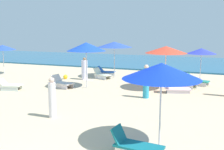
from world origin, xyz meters
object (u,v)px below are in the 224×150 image
Objects in this scene: umbrella_5 at (86,47)px; beachgoer_1 at (85,70)px; umbrella_8 at (3,47)px; beach_ball_2 at (65,77)px; beachgoer_2 at (146,82)px; umbrella_7 at (166,50)px; lounge_chair_0_0 at (197,81)px; lounge_chair_7_0 at (183,83)px; umbrella_9 at (114,45)px; umbrella_0 at (201,51)px; lounge_chair_4_0 at (10,85)px; beachgoer_4 at (52,99)px; lounge_chair_5_0 at (62,83)px; lounge_chair_7_1 at (176,88)px; lounge_chair_9_0 at (102,75)px; lounge_chair_9_1 at (106,72)px; lounge_chair_6_0 at (135,146)px; umbrella_6 at (161,71)px.

umbrella_5 is 3.09m from beachgoer_1.
umbrella_8 is 7.25× the size of beach_ball_2.
umbrella_7 is at bearing -169.36° from beachgoer_2.
lounge_chair_0_0 is at bearing 27.13° from umbrella_5.
umbrella_9 reaches higher than lounge_chair_7_0.
beach_ball_2 is (-6.93, 0.76, -2.10)m from umbrella_7.
umbrella_5 is 6.06m from lounge_chair_7_0.
umbrella_0 is 11.96m from lounge_chair_4_0.
lounge_chair_5_0 is at bearing -46.09° from beachgoer_4.
beachgoer_4 is at bearing 132.15° from lounge_chair_7_1.
lounge_chair_9_0 is (-5.35, 2.49, 0.03)m from lounge_chair_7_1.
beachgoer_2 is (4.12, -4.12, 0.52)m from lounge_chair_9_0.
lounge_chair_9_1 is 3.13m from beach_ball_2.
beachgoer_1 is (-0.72, -2.09, 0.42)m from lounge_chair_9_1.
lounge_chair_4_0 is at bearing 167.17° from lounge_chair_9_0.
lounge_chair_6_0 is at bearing -161.43° from lounge_chair_7_0.
umbrella_7 is 7.27m from beach_ball_2.
lounge_chair_9_0 is (7.55, 0.99, -1.75)m from umbrella_8.
beachgoer_2 reaches higher than lounge_chair_5_0.
lounge_chair_5_0 is 5.46m from beachgoer_4.
lounge_chair_7_1 is at bearing -6.66° from umbrella_8.
lounge_chair_5_0 is at bearing 129.62° from lounge_chair_0_0.
umbrella_0 is at bearing -28.99° from lounge_chair_7_1.
lounge_chair_9_1 is 0.82× the size of beachgoer_2.
lounge_chair_6_0 reaches higher than beach_ball_2.
lounge_chair_9_1 is at bearing 147.42° from umbrella_7.
lounge_chair_5_0 is 4.95m from lounge_chair_9_1.
umbrella_5 is 1.69× the size of lounge_chair_7_1.
umbrella_7 is (5.67, 1.77, 1.96)m from lounge_chair_5_0.
beachgoer_1 reaches higher than lounge_chair_9_0.
lounge_chair_7_0 reaches higher than lounge_chair_0_0.
lounge_chair_6_0 is at bearing -165.97° from lounge_chair_9_1.
umbrella_8 reaches higher than lounge_chair_7_0.
lounge_chair_7_1 is at bearing -168.23° from lounge_chair_7_0.
umbrella_0 is at bearing -57.24° from beachgoer_1.
umbrella_9 is at bearing 116.83° from umbrella_6.
beachgoer_2 is at bearing 107.79° from umbrella_6.
lounge_chair_5_0 is at bearing -165.64° from beachgoer_1.
lounge_chair_7_0 is 6.54m from beachgoer_1.
lounge_chair_0_0 is 1.18m from lounge_chair_7_0.
lounge_chair_4_0 is at bearing 92.27° from lounge_chair_7_1.
umbrella_6 is 1.11× the size of umbrella_8.
beachgoer_2 is at bearing 128.41° from lounge_chair_7_1.
lounge_chair_9_0 is 0.90× the size of beachgoer_1.
lounge_chair_4_0 is 10.22m from lounge_chair_6_0.
lounge_chair_9_1 is at bearing 1.86° from lounge_chair_5_0.
beachgoer_2 is (-2.27, -5.62, -1.18)m from umbrella_0.
umbrella_7 reaches higher than lounge_chair_9_1.
lounge_chair_4_0 is 8.97m from umbrella_7.
lounge_chair_9_1 is (-6.50, 1.28, 0.01)m from lounge_chair_0_0.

